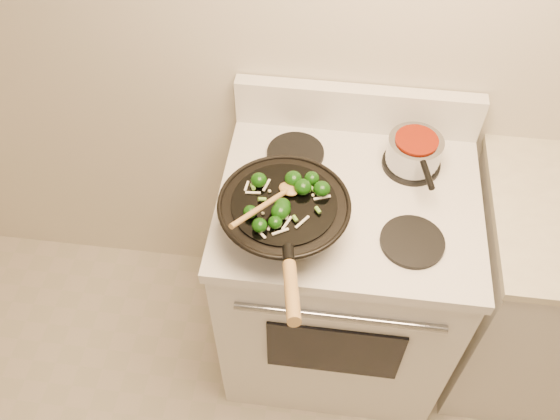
# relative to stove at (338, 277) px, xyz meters

# --- Properties ---
(stove) EXTENTS (0.78, 0.67, 1.08)m
(stove) POSITION_rel_stove_xyz_m (0.00, 0.00, 0.00)
(stove) COLOR silver
(stove) RESTS_ON ground
(wok) EXTENTS (0.36, 0.60, 0.23)m
(wok) POSITION_rel_stove_xyz_m (-0.18, -0.16, 0.52)
(wok) COLOR black
(wok) RESTS_ON stove
(stirfry) EXTENTS (0.24, 0.23, 0.04)m
(stirfry) POSITION_rel_stove_xyz_m (-0.18, -0.15, 0.59)
(stirfry) COLOR #0D3408
(stirfry) RESTS_ON wok
(wooden_spoon) EXTENTS (0.16, 0.24, 0.09)m
(wooden_spoon) POSITION_rel_stove_xyz_m (-0.21, -0.17, 0.60)
(wooden_spoon) COLOR olive
(wooden_spoon) RESTS_ON wok
(saucepan) EXTENTS (0.17, 0.27, 0.10)m
(saucepan) POSITION_rel_stove_xyz_m (0.18, 0.15, 0.51)
(saucepan) COLOR gray
(saucepan) RESTS_ON stove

